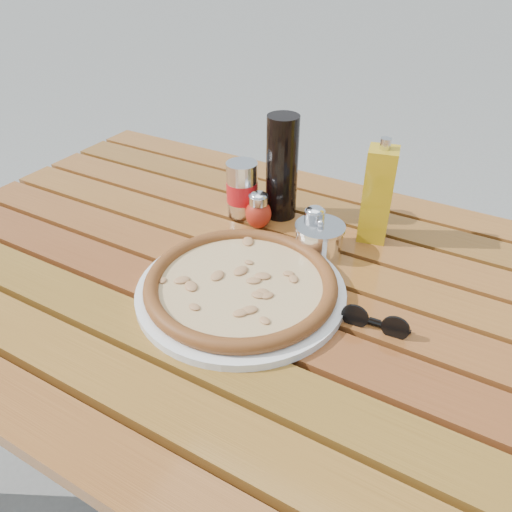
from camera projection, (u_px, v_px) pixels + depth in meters
The scene contains 11 objects.
ground at pixel (252, 500), 1.33m from camera, with size 60.00×60.00×0.00m, color slate.
table at pixel (251, 307), 0.95m from camera, with size 1.40×0.90×0.75m.
plate at pixel (241, 291), 0.86m from camera, with size 0.36×0.36×0.01m, color white.
pizza at pixel (241, 283), 0.85m from camera, with size 0.46×0.46×0.03m.
pepper_shaker at pixel (258, 210), 1.03m from camera, with size 0.07×0.07×0.08m.
oregano_shaker at pixel (314, 226), 0.98m from camera, with size 0.07×0.07×0.08m.
dark_bottle at pixel (282, 168), 1.03m from camera, with size 0.07×0.07×0.22m, color black.
soda_can at pixel (242, 190), 1.06m from camera, with size 0.07×0.07×0.12m.
olive_oil_cruet at pixel (378, 195), 0.96m from camera, with size 0.07×0.07×0.21m.
parmesan_tin at pixel (319, 238), 0.95m from camera, with size 0.12×0.12×0.07m.
sunglasses at pixel (375, 322), 0.78m from camera, with size 0.11×0.03×0.04m.
Camera 1 is at (0.37, -0.63, 1.29)m, focal length 35.00 mm.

